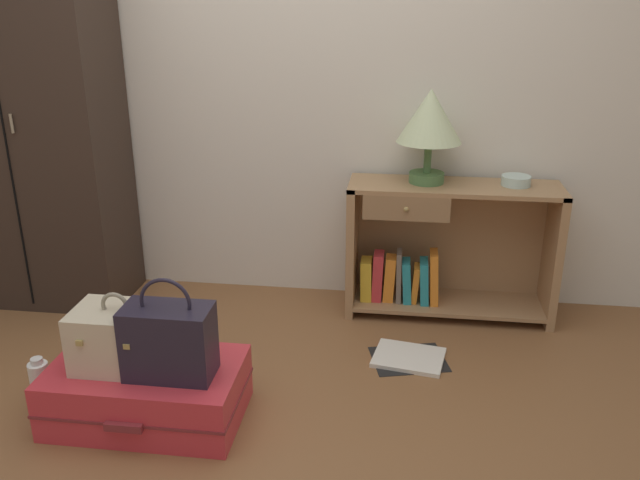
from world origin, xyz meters
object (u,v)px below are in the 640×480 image
train_case (119,337)px  open_book_on_floor (409,358)px  handbag (169,340)px  bottle (41,384)px  bowl (516,181)px  suitcase_large (147,392)px  table_lamp (430,119)px  wardrobe (29,114)px  bookshelf (440,251)px

train_case → open_book_on_floor: size_ratio=0.85×
handbag → bottle: handbag is taller
bowl → handbag: 1.80m
bowl → suitcase_large: bowl is taller
bottle → table_lamp: bearing=35.7°
wardrobe → handbag: 1.60m
bookshelf → bottle: size_ratio=4.72×
handbag → bottle: 0.63m
suitcase_large → open_book_on_floor: bearing=29.3°
bookshelf → table_lamp: bearing=174.1°
train_case → handbag: handbag is taller
train_case → bottle: train_case is taller
bookshelf → suitcase_large: (-1.14, -1.08, -0.22)m
table_lamp → bookshelf: bearing=-5.9°
bookshelf → suitcase_large: bearing=-136.5°
bottle → train_case: bearing=-2.3°
train_case → open_book_on_floor: train_case is taller
bowl → open_book_on_floor: size_ratio=0.37×
bottle → bowl: bearing=29.3°
wardrobe → open_book_on_floor: bearing=-13.0°
bookshelf → table_lamp: (-0.09, 0.01, 0.66)m
bowl → train_case: size_ratio=0.43×
wardrobe → suitcase_large: (0.92, -1.01, -0.87)m
wardrobe → bottle: size_ratio=9.06×
bowl → bottle: size_ratio=0.64×
wardrobe → table_lamp: 1.97m
bowl → bottle: 2.29m
wardrobe → open_book_on_floor: (1.92, -0.44, -0.98)m
bowl → open_book_on_floor: (-0.47, -0.53, -0.70)m
bowl → handbag: size_ratio=0.36×
wardrobe → open_book_on_floor: wardrobe is taller
bowl → open_book_on_floor: bowl is taller
handbag → open_book_on_floor: bearing=34.5°
bowl → train_case: 1.94m
bookshelf → bowl: (0.34, 0.01, 0.37)m
table_lamp → wardrobe: bearing=-177.6°
suitcase_large → train_case: 0.25m
wardrobe → open_book_on_floor: 2.20m
bookshelf → bottle: bookshelf is taller
train_case → bowl: bearing=35.0°
wardrobe → bowl: 2.42m
open_book_on_floor → wardrobe: bearing=167.0°
table_lamp → handbag: (-0.93, -1.13, -0.62)m
table_lamp → bowl: (0.43, 0.00, -0.28)m
bowl → wardrobe: bearing=-177.9°
suitcase_large → open_book_on_floor: (1.00, 0.56, -0.11)m
bookshelf → handbag: (-1.02, -1.12, 0.04)m
bookshelf → open_book_on_floor: bearing=-105.0°
bookshelf → train_case: 1.64m
handbag → open_book_on_floor: (0.88, 0.60, -0.36)m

